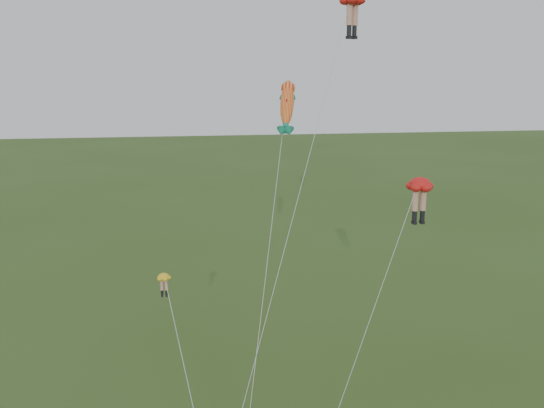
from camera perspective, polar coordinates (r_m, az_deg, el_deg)
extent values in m
cylinder|color=tan|center=(39.53, 7.30, 17.26)|extent=(0.37, 0.37, 1.27)
cylinder|color=black|center=(39.46, 7.26, 15.89)|extent=(0.29, 0.29, 0.63)
cube|color=black|center=(39.44, 7.24, 15.29)|extent=(0.37, 0.42, 0.18)
cylinder|color=tan|center=(39.91, 7.81, 17.21)|extent=(0.37, 0.37, 1.27)
cylinder|color=black|center=(39.84, 7.76, 15.84)|extent=(0.29, 0.29, 0.63)
cube|color=black|center=(39.82, 7.75, 15.26)|extent=(0.37, 0.42, 0.18)
cylinder|color=silver|center=(34.78, 2.45, 0.51)|extent=(8.56, 9.48, 23.88)
ellipsoid|color=red|center=(34.61, 13.77, 1.84)|extent=(1.66, 1.66, 0.78)
cylinder|color=tan|center=(34.69, 13.33, 0.34)|extent=(0.35, 0.35, 1.19)
cylinder|color=black|center=(34.89, 13.26, -1.10)|extent=(0.27, 0.27, 0.60)
cube|color=black|center=(34.98, 13.23, -1.71)|extent=(0.22, 0.36, 0.17)
cylinder|color=tan|center=(34.90, 14.04, 0.37)|extent=(0.35, 0.35, 1.19)
cylinder|color=black|center=(35.09, 13.96, -1.05)|extent=(0.27, 0.27, 0.60)
cube|color=black|center=(35.18, 13.93, -1.66)|extent=(0.22, 0.36, 0.17)
cylinder|color=silver|center=(34.03, 9.74, -9.21)|extent=(5.66, 3.08, 13.36)
ellipsoid|color=yellow|center=(33.37, -10.16, -6.74)|extent=(0.80, 0.80, 0.39)
cylinder|color=tan|center=(33.54, -10.33, -7.49)|extent=(0.17, 0.17, 0.60)
cylinder|color=black|center=(33.69, -10.30, -8.21)|extent=(0.14, 0.14, 0.30)
cube|color=black|center=(33.76, -10.29, -8.52)|extent=(0.10, 0.18, 0.09)
cylinder|color=tan|center=(33.52, -9.92, -7.48)|extent=(0.17, 0.17, 0.60)
cylinder|color=black|center=(33.68, -9.89, -8.20)|extent=(0.14, 0.14, 0.30)
cube|color=black|center=(33.75, -9.88, -8.51)|extent=(0.10, 0.18, 0.09)
cylinder|color=silver|center=(31.76, -8.09, -15.69)|extent=(2.09, 7.06, 8.48)
ellipsoid|color=#FEA920|center=(36.32, 1.43, 9.52)|extent=(1.58, 2.98, 3.10)
sphere|color=#FEA920|center=(36.32, 1.43, 9.52)|extent=(1.19, 1.45, 1.27)
cone|color=#137F60|center=(36.32, 1.43, 9.52)|extent=(0.98, 1.35, 1.18)
cone|color=#137F60|center=(36.32, 1.43, 9.52)|extent=(0.98, 1.35, 1.18)
cone|color=#137F60|center=(36.32, 1.43, 9.52)|extent=(0.56, 0.76, 0.66)
cone|color=#137F60|center=(36.32, 1.43, 9.52)|extent=(0.56, 0.76, 0.66)
cone|color=red|center=(36.32, 1.43, 9.52)|extent=(0.59, 0.75, 0.66)
cylinder|color=silver|center=(34.30, -0.38, -5.37)|extent=(3.35, 6.91, 17.27)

